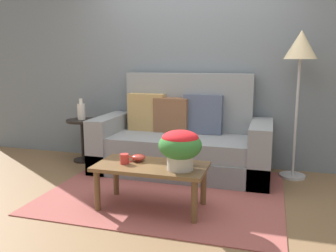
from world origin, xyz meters
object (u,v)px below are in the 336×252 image
at_px(coffee_table, 151,171).
at_px(snack_bowl, 138,157).
at_px(side_table, 82,133).
at_px(table_vase, 81,111).
at_px(floor_lamp, 300,55).
at_px(coffee_mug, 125,159).
at_px(couch, 182,143).
at_px(potted_plant, 180,146).

xyz_separation_m(coffee_table, snack_bowl, (-0.15, 0.08, 0.10)).
distance_m(coffee_table, side_table, 1.83).
bearing_deg(table_vase, floor_lamp, 1.32).
xyz_separation_m(coffee_mug, table_vase, (-1.16, 1.26, 0.22)).
height_order(couch, snack_bowl, couch).
xyz_separation_m(potted_plant, coffee_mug, (-0.52, 0.02, -0.16)).
height_order(coffee_mug, snack_bowl, coffee_mug).
height_order(floor_lamp, potted_plant, floor_lamp).
xyz_separation_m(side_table, floor_lamp, (2.66, 0.08, 1.00)).
xyz_separation_m(coffee_table, floor_lamp, (1.28, 1.28, 1.04)).
bearing_deg(side_table, coffee_mug, -47.38).
bearing_deg(coffee_table, snack_bowl, 153.45).
relative_size(coffee_table, side_table, 1.78).
distance_m(snack_bowl, table_vase, 1.71).
bearing_deg(coffee_table, floor_lamp, 44.97).
height_order(floor_lamp, snack_bowl, floor_lamp).
bearing_deg(coffee_table, side_table, 138.93).
distance_m(potted_plant, table_vase, 2.11).
relative_size(coffee_table, snack_bowl, 7.60).
bearing_deg(couch, side_table, 177.51).
xyz_separation_m(coffee_mug, snack_bowl, (0.09, 0.11, -0.01)).
bearing_deg(floor_lamp, coffee_table, -135.03).
bearing_deg(coffee_mug, floor_lamp, 40.89).
bearing_deg(snack_bowl, coffee_table, -26.55).
distance_m(couch, floor_lamp, 1.66).
relative_size(coffee_table, floor_lamp, 0.60).
relative_size(potted_plant, coffee_mug, 2.99).
distance_m(potted_plant, coffee_mug, 0.55).
relative_size(floor_lamp, snack_bowl, 12.59).
bearing_deg(table_vase, snack_bowl, -42.66).
bearing_deg(floor_lamp, side_table, -178.25).
xyz_separation_m(couch, side_table, (-1.37, 0.06, 0.03)).
height_order(floor_lamp, coffee_mug, floor_lamp).
xyz_separation_m(coffee_table, coffee_mug, (-0.24, -0.04, 0.11)).
bearing_deg(coffee_mug, snack_bowl, 51.61).
distance_m(couch, side_table, 1.37).
relative_size(side_table, table_vase, 2.05).
distance_m(side_table, table_vase, 0.29).
distance_m(couch, snack_bowl, 1.08).
distance_m(coffee_table, potted_plant, 0.40).
bearing_deg(couch, table_vase, 176.72).
bearing_deg(potted_plant, snack_bowl, 162.80).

